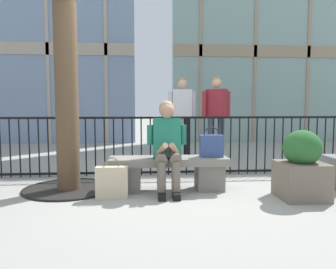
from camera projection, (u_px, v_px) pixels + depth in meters
ground_plane at (169, 190)px, 4.58m from camera, size 60.00×60.00×0.00m
stone_bench at (169, 170)px, 4.55m from camera, size 1.60×0.44×0.45m
seated_person_with_phone at (167, 144)px, 4.39m from camera, size 0.52×0.66×1.21m
handbag_on_bench at (211, 145)px, 4.56m from camera, size 0.31×0.16×0.41m
shopping_bag at (112, 182)px, 4.15m from camera, size 0.39×0.13×0.51m
bystander_at_railing at (182, 113)px, 6.76m from camera, size 0.55×0.27×1.71m
bystander_further_back at (216, 113)px, 6.57m from camera, size 0.55×0.42×1.71m
plaza_railing at (164, 145)px, 5.51m from camera, size 7.29×0.04×0.97m
planter at (302, 167)px, 4.14m from camera, size 0.55×0.55×0.85m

